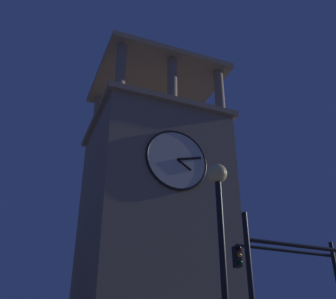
{
  "coord_description": "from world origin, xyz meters",
  "views": [
    {
      "loc": [
        9.22,
        19.17,
        1.43
      ],
      "look_at": [
        -0.75,
        -5.49,
        15.62
      ],
      "focal_mm": 43.73,
      "sensor_mm": 36.0,
      "label": 1
    }
  ],
  "objects_px": {
    "traffic_signal_near": "(308,290)",
    "traffic_signal_mid": "(298,284)",
    "clocktower": "(153,234)",
    "street_lamp": "(221,238)"
  },
  "relations": [
    {
      "from": "traffic_signal_near",
      "to": "traffic_signal_mid",
      "type": "relative_size",
      "value": 1.1
    },
    {
      "from": "traffic_signal_mid",
      "to": "traffic_signal_near",
      "type": "bearing_deg",
      "value": -133.65
    },
    {
      "from": "clocktower",
      "to": "traffic_signal_near",
      "type": "distance_m",
      "value": 13.07
    },
    {
      "from": "traffic_signal_near",
      "to": "street_lamp",
      "type": "bearing_deg",
      "value": 39.32
    },
    {
      "from": "traffic_signal_near",
      "to": "street_lamp",
      "type": "distance_m",
      "value": 8.56
    },
    {
      "from": "clocktower",
      "to": "traffic_signal_near",
      "type": "xyz_separation_m",
      "value": [
        -1.86,
        11.88,
        -5.14
      ]
    },
    {
      "from": "traffic_signal_near",
      "to": "clocktower",
      "type": "bearing_deg",
      "value": -81.11
    },
    {
      "from": "traffic_signal_mid",
      "to": "street_lamp",
      "type": "xyz_separation_m",
      "value": [
        3.7,
        2.36,
        0.29
      ]
    },
    {
      "from": "traffic_signal_mid",
      "to": "street_lamp",
      "type": "relative_size",
      "value": 0.98
    },
    {
      "from": "traffic_signal_mid",
      "to": "street_lamp",
      "type": "distance_m",
      "value": 4.4
    }
  ]
}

